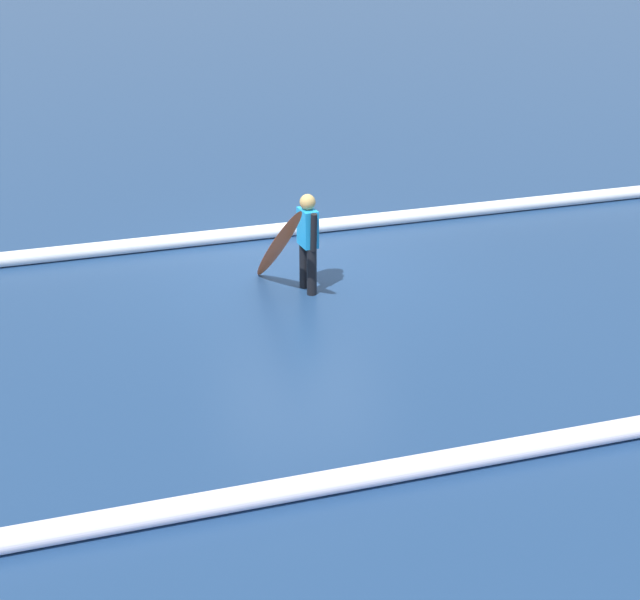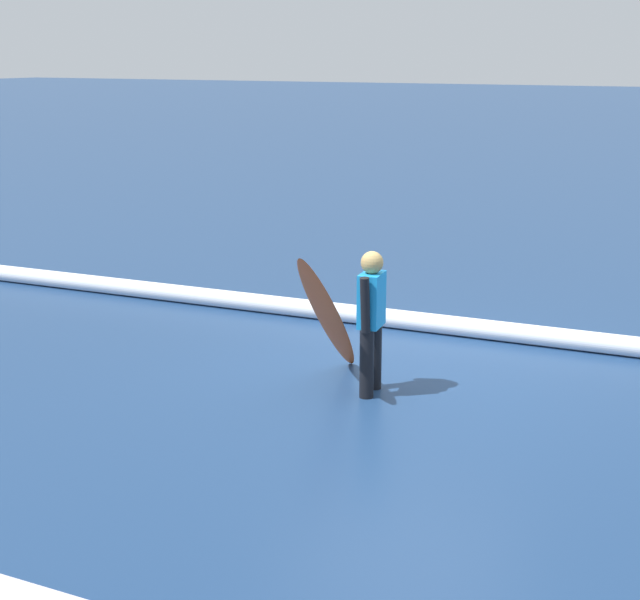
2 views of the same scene
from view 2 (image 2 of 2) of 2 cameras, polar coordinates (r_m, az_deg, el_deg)
The scene contains 4 objects.
ground_plane at distance 10.32m, azimuth 5.04°, elevation -4.23°, with size 182.91×182.91×0.00m, color navy.
surfer at distance 9.45m, azimuth 3.03°, elevation -0.87°, with size 0.25×0.60×1.43m.
surfboard at distance 9.59m, azimuth 0.48°, elevation -0.94°, with size 0.51×1.69×1.52m.
wave_crest_foreground at distance 11.43m, azimuth 12.99°, elevation -2.08°, with size 0.23×0.23×18.82m, color white.
Camera 2 is at (-3.69, 9.06, 3.27)m, focal length 54.61 mm.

